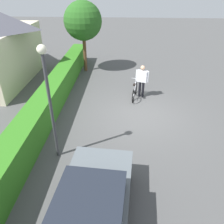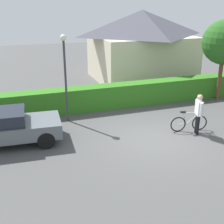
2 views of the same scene
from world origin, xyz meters
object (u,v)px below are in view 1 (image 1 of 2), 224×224
object	(u,v)px
person_rider	(142,79)
street_lamp	(48,90)
parked_car_near	(92,209)
bicycle	(135,91)
tree_kerbside	(83,21)

from	to	relation	value
person_rider	street_lamp	world-z (taller)	street_lamp
parked_car_near	street_lamp	xyz separation A→B (m)	(2.67, 1.61, 1.85)
bicycle	person_rider	xyz separation A→B (m)	(0.17, -0.35, 0.65)
bicycle	tree_kerbside	distance (m)	5.86
bicycle	tree_kerbside	size ratio (longest dim) A/B	0.37
street_lamp	tree_kerbside	xyz separation A→B (m)	(8.69, 0.37, 0.62)
parked_car_near	bicycle	world-z (taller)	parked_car_near
tree_kerbside	bicycle	bearing A→B (deg)	-140.89
bicycle	street_lamp	distance (m)	5.94
person_rider	tree_kerbside	bearing A→B (deg)	43.29
street_lamp	tree_kerbside	size ratio (longest dim) A/B	0.90
bicycle	tree_kerbside	bearing A→B (deg)	39.11
parked_car_near	tree_kerbside	world-z (taller)	tree_kerbside
bicycle	street_lamp	world-z (taller)	street_lamp
bicycle	person_rider	bearing A→B (deg)	-64.08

